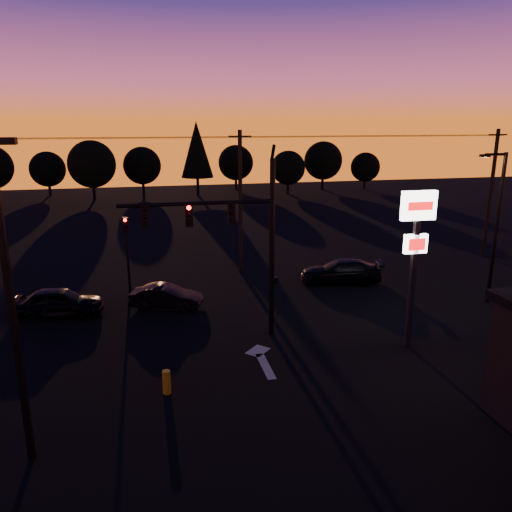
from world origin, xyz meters
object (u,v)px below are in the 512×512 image
(secondary_signal, at_px, (127,243))
(parking_lot_light, at_px, (9,287))
(car_left, at_px, (59,302))
(pylon_sign, at_px, (416,236))
(car_mid, at_px, (166,297))
(traffic_signal_mast, at_px, (236,231))
(bollard, at_px, (167,382))
(car_right, at_px, (341,271))
(streetlight, at_px, (496,222))

(secondary_signal, height_order, parking_lot_light, parking_lot_light)
(car_left, bearing_deg, pylon_sign, -108.34)
(car_mid, bearing_deg, secondary_signal, 50.70)
(traffic_signal_mast, relative_size, parking_lot_light, 0.94)
(pylon_sign, xyz_separation_m, bollard, (-10.46, -1.71, -4.47))
(traffic_signal_mast, height_order, bollard, traffic_signal_mast)
(car_left, distance_m, car_mid, 5.30)
(car_right, bearing_deg, pylon_sign, 11.10)
(traffic_signal_mast, xyz_separation_m, car_mid, (-2.95, 4.40, -4.32))
(streetlight, bearing_deg, car_left, 172.47)
(pylon_sign, bearing_deg, traffic_signal_mast, 160.64)
(parking_lot_light, bearing_deg, car_right, 41.86)
(parking_lot_light, height_order, streetlight, parking_lot_light)
(car_left, height_order, car_right, car_left)
(car_mid, bearing_deg, traffic_signal_mast, -127.64)
(traffic_signal_mast, relative_size, pylon_sign, 1.26)
(traffic_signal_mast, relative_size, bollard, 9.66)
(pylon_sign, bearing_deg, streetlight, 30.08)
(parking_lot_light, xyz_separation_m, car_mid, (4.45, 11.39, -4.65))
(car_mid, bearing_deg, bollard, -164.24)
(parking_lot_light, height_order, car_mid, parking_lot_light)
(bollard, height_order, car_mid, car_mid)
(bollard, xyz_separation_m, car_left, (-4.89, 8.66, 0.29))
(car_mid, distance_m, car_right, 10.76)
(secondary_signal, distance_m, parking_lot_light, 14.90)
(traffic_signal_mast, distance_m, car_left, 10.28)
(pylon_sign, height_order, car_right, pylon_sign)
(streetlight, xyz_separation_m, car_left, (-22.27, 2.94, -3.68))
(secondary_signal, relative_size, car_mid, 1.16)
(secondary_signal, relative_size, streetlight, 0.54)
(streetlight, distance_m, car_left, 22.76)
(traffic_signal_mast, distance_m, pylon_sign, 7.52)
(pylon_sign, xyz_separation_m, streetlight, (6.91, 4.00, -0.49))
(parking_lot_light, distance_m, streetlight, 23.05)
(traffic_signal_mast, bearing_deg, car_right, 40.33)
(streetlight, height_order, car_right, streetlight)
(streetlight, bearing_deg, pylon_sign, -149.92)
(car_left, bearing_deg, car_right, -76.79)
(streetlight, xyz_separation_m, car_mid, (-16.96, 2.89, -3.80))
(traffic_signal_mast, bearing_deg, car_left, 151.68)
(pylon_sign, relative_size, car_right, 1.40)
(secondary_signal, height_order, pylon_sign, pylon_sign)
(traffic_signal_mast, height_order, car_right, traffic_signal_mast)
(bollard, distance_m, car_mid, 8.62)
(pylon_sign, distance_m, car_left, 17.36)
(streetlight, bearing_deg, car_right, 142.27)
(streetlight, distance_m, car_right, 8.90)
(traffic_signal_mast, distance_m, car_mid, 6.84)
(bollard, bearing_deg, car_left, 119.47)
(car_right, bearing_deg, parking_lot_light, -33.78)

